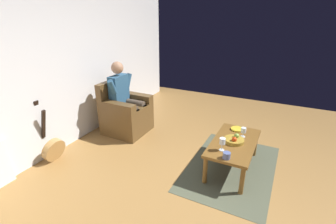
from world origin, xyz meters
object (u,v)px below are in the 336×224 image
Objects in this scene: fruit_bowl at (234,140)px; candle_jar at (227,155)px; guitar at (53,148)px; decorative_dish at (237,129)px; wine_glass_near at (222,142)px; wine_glass_far at (243,131)px; armchair at (125,114)px; coffee_table at (234,145)px; person_seated at (125,95)px.

fruit_bowl is 0.46m from candle_jar.
guitar is at bearing -68.73° from fruit_bowl.
decorative_dish is (-0.41, -0.04, -0.02)m from fruit_bowl.
guitar is 2.71m from fruit_bowl.
wine_glass_near is (-0.69, 2.41, 0.35)m from guitar.
wine_glass_far is 0.75× the size of decorative_dish.
fruit_bowl is (-0.98, 2.51, 0.25)m from guitar.
candle_jar is (0.87, 0.04, 0.03)m from decorative_dish.
wine_glass_near is at bearing 73.48° from armchair.
wine_glass_far is (0.12, 2.17, 0.18)m from armchair.
decorative_dish reaches higher than coffee_table.
wine_glass_near is 1.86× the size of candle_jar.
guitar is at bearing -16.74° from armchair.
coffee_table is at bearing 161.44° from wine_glass_near.
person_seated is at bearing 90.00° from armchair.
person_seated is 1.48m from guitar.
wine_glass_far is (0.12, 2.16, -0.19)m from person_seated.
armchair is 0.37m from person_seated.
person_seated reaches higher than coffee_table.
armchair is 2.10m from wine_glass_near.
candle_jar reaches higher than decorative_dish.
person_seated is at bearing -93.27° from wine_glass_far.
person_seated is 2.13m from coffee_table.
armchair is 1.39m from guitar.
armchair is at bearing 162.22° from guitar.
guitar reaches higher than wine_glass_far.
wine_glass_far is 1.51× the size of candle_jar.
person_seated is 4.77× the size of fruit_bowl.
guitar is (1.31, -0.44, -0.51)m from person_seated.
wine_glass_near is at bearing 73.33° from person_seated.
coffee_table is 0.27m from wine_glass_far.
guitar reaches higher than candle_jar.
fruit_bowl reaches higher than candle_jar.
armchair is 2.12m from coffee_table.
guitar is 2.85m from decorative_dish.
decorative_dish is (-0.40, -0.04, 0.07)m from coffee_table.
guitar is at bearing -68.57° from coffee_table.
candle_jar is at bearing 0.13° from fruit_bowl.
wine_glass_far is at bearing 158.90° from fruit_bowl.
wine_glass_far is (-1.19, 2.60, 0.32)m from guitar.
person_seated reaches higher than decorative_dish.
wine_glass_far is 0.24m from decorative_dish.
person_seated is 1.38× the size of guitar.
wine_glass_near is 0.92× the size of decorative_dish.
fruit_bowl is at bearing 5.09° from decorative_dish.
armchair reaches higher than coffee_table.
candle_jar is at bearing -6.88° from wine_glass_far.
fruit_bowl is at bearing 81.90° from armchair.
coffee_table is 5.74× the size of decorative_dish.
armchair reaches higher than wine_glass_far.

